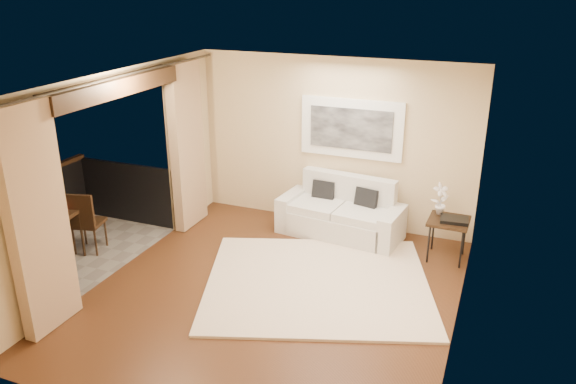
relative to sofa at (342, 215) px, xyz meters
The scene contains 18 objects.
floor 2.13m from the sofa, 97.98° to the right, with size 5.00×5.00×0.00m, color #502D17.
room_shell 3.88m from the sofa, 139.24° to the right, with size 5.00×6.40×5.00m.
balcony 4.16m from the sofa, 149.87° to the right, with size 1.81×2.60×1.17m.
curtains 3.34m from the sofa, 139.01° to the right, with size 0.16×4.80×2.64m.
artwork 1.35m from the sofa, 91.14° to the left, with size 1.62×0.07×0.92m.
rug 1.66m from the sofa, 84.39° to the right, with size 2.91×2.54×0.04m, color beige.
sofa is the anchor object (origin of this frame).
side_table 1.67m from the sofa, ahead, with size 0.57×0.57×0.61m.
tray 1.76m from the sofa, ahead, with size 0.38×0.28×0.05m, color black.
orchid 1.57m from the sofa, ahead, with size 0.25×0.17×0.47m, color white.
bistro_table 4.26m from the sofa, 145.95° to the right, with size 0.71×0.71×0.73m.
balcony_chair_far 3.86m from the sofa, 148.27° to the right, with size 0.50×0.50×0.95m.
balcony_chair_near 4.39m from the sofa, 143.84° to the right, with size 0.52×0.52×1.05m.
ice_bucket 4.35m from the sofa, 147.78° to the right, with size 0.18×0.18×0.20m, color silver.
candle 4.13m from the sofa, 146.78° to the right, with size 0.06×0.06×0.07m, color red.
vase 4.42m from the sofa, 144.01° to the right, with size 0.04×0.04×0.18m, color silver.
glass_a 4.20m from the sofa, 144.20° to the right, with size 0.06×0.06×0.12m, color silver.
glass_b 4.13m from the sofa, 145.47° to the right, with size 0.06×0.06×0.12m, color silver.
Camera 1 is at (2.50, -5.73, 3.82)m, focal length 35.00 mm.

